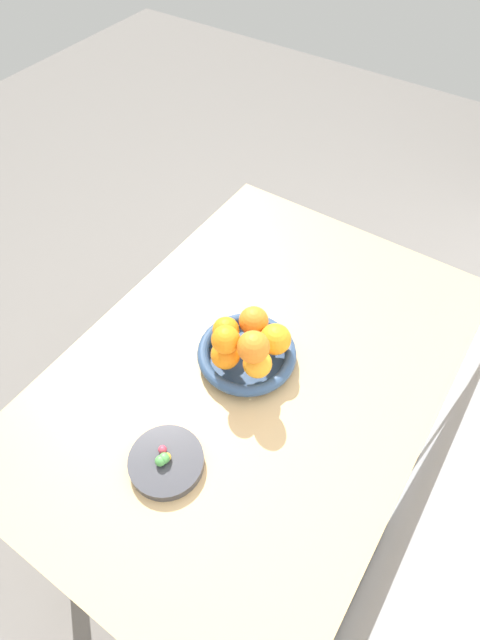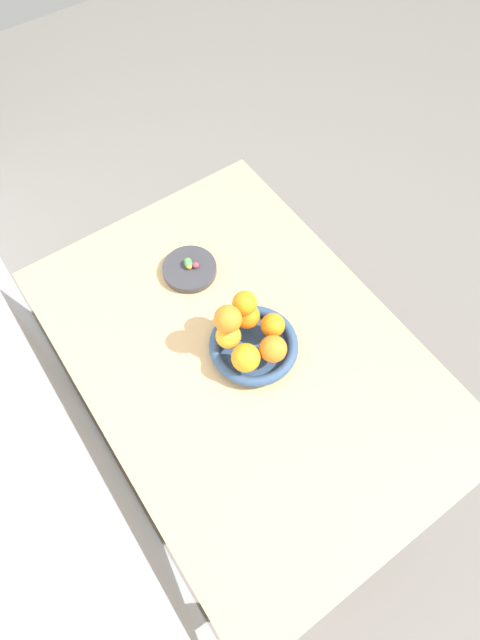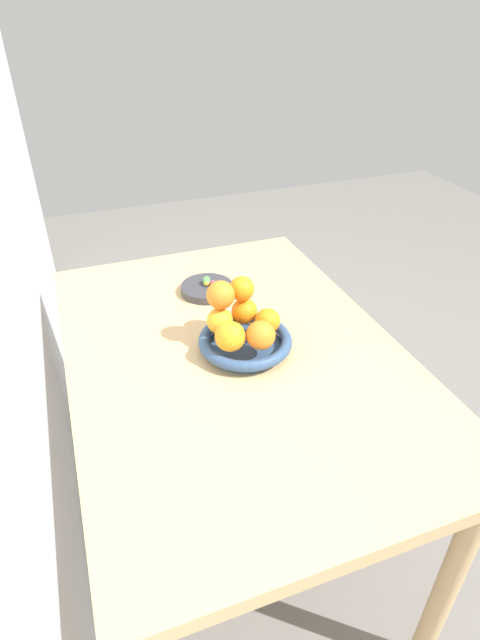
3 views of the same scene
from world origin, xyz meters
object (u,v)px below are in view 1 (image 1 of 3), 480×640
object	(u,v)px
fruit_bowl	(247,354)
candy_ball_0	(164,458)
orange_1	(275,339)
orange_6	(253,347)
candy_ball_4	(162,450)
candy_ball_2	(165,457)
orange_3	(226,330)
dining_table	(253,388)
orange_0	(257,364)
candy_ball_5	(167,457)
candy_dish	(166,462)
candy_ball_1	(160,461)
orange_2	(254,321)
candy_ball_3	(164,459)
orange_4	(225,355)
orange_5	(226,340)

from	to	relation	value
fruit_bowl	candy_ball_0	size ratio (longest dim) A/B	10.11
orange_1	orange_6	distance (m)	0.10
candy_ball_4	candy_ball_2	bearing A→B (deg)	53.24
fruit_bowl	candy_ball_0	world-z (taller)	candy_ball_0
orange_1	orange_3	bearing A→B (deg)	-71.41
dining_table	orange_6	size ratio (longest dim) A/B	16.73
orange_0	candy_ball_4	bearing A→B (deg)	-13.67
candy_ball_0	candy_ball_5	world-z (taller)	candy_ball_0
candy_ball_0	candy_dish	bearing A→B (deg)	178.25
candy_ball_1	candy_ball_2	world-z (taller)	candy_ball_1
orange_1	orange_2	world-z (taller)	orange_1
dining_table	orange_6	xyz separation A→B (m)	(0.04, 0.02, 0.22)
fruit_bowl	candy_ball_3	bearing A→B (deg)	0.69
orange_3	candy_ball_4	size ratio (longest dim) A/B	3.53
orange_0	candy_ball_0	distance (m)	0.26
dining_table	orange_0	xyz separation A→B (m)	(0.03, 0.02, 0.16)
candy_ball_5	fruit_bowl	bearing A→B (deg)	-178.70
orange_3	candy_ball_1	world-z (taller)	orange_3
orange_6	candy_ball_4	xyz separation A→B (m)	(0.23, -0.05, -0.10)
dining_table	candy_dish	world-z (taller)	candy_dish
orange_3	candy_ball_4	xyz separation A→B (m)	(0.28, 0.04, -0.04)
candy_dish	orange_4	size ratio (longest dim) A/B	2.33
orange_3	candy_ball_3	size ratio (longest dim) A/B	4.00
fruit_bowl	orange_6	size ratio (longest dim) A/B	3.33
orange_0	orange_4	world-z (taller)	orange_4
orange_0	orange_2	distance (m)	0.11
candy_dish	orange_1	size ratio (longest dim) A/B	2.13
candy_ball_2	candy_ball_4	xyz separation A→B (m)	(-0.01, -0.01, -0.00)
orange_2	candy_ball_4	bearing A→B (deg)	1.18
candy_ball_0	candy_ball_1	xyz separation A→B (m)	(0.01, -0.00, -0.00)
orange_6	fruit_bowl	bearing A→B (deg)	-135.92
dining_table	candy_ball_0	bearing A→B (deg)	-3.97
candy_ball_0	candy_ball_2	bearing A→B (deg)	-151.28
dining_table	candy_ball_3	distance (m)	0.31
candy_ball_2	candy_ball_0	bearing A→B (deg)	28.72
orange_4	candy_ball_1	size ratio (longest dim) A/B	2.95
orange_2	orange_0	bearing A→B (deg)	36.72
orange_1	orange_4	distance (m)	0.11
candy_ball_2	orange_0	bearing A→B (deg)	169.72
candy_ball_1	candy_ball_5	xyz separation A→B (m)	(-0.01, 0.00, -0.00)
dining_table	candy_ball_3	size ratio (longest dim) A/B	74.77
dining_table	candy_ball_5	bearing A→B (deg)	-3.69
candy_ball_5	candy_ball_0	bearing A→B (deg)	-18.07
candy_ball_4	candy_ball_5	xyz separation A→B (m)	(0.01, 0.02, 0.00)
orange_5	candy_ball_4	world-z (taller)	orange_5
candy_ball_3	orange_6	bearing A→B (deg)	170.93
fruit_bowl	orange_3	size ratio (longest dim) A/B	3.72
orange_1	candy_ball_1	world-z (taller)	orange_1
candy_ball_0	candy_ball_3	size ratio (longest dim) A/B	1.47
orange_6	orange_1	bearing A→B (deg)	175.79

